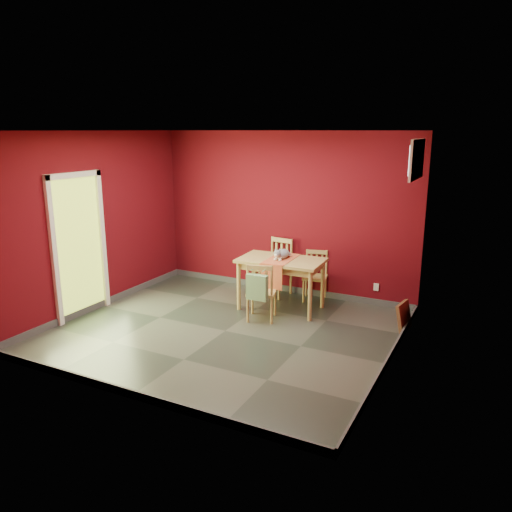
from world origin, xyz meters
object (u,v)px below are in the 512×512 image
at_px(tote_bag, 257,287).
at_px(picture_frame, 404,316).
at_px(dining_table, 281,265).
at_px(chair_near, 261,291).
at_px(cat, 282,252).
at_px(chair_far_right, 315,275).
at_px(chair_far_left, 277,266).

relative_size(tote_bag, picture_frame, 1.08).
relative_size(dining_table, chair_near, 1.51).
height_order(tote_bag, picture_frame, tote_bag).
distance_m(cat, picture_frame, 2.00).
xyz_separation_m(chair_far_right, cat, (-0.32, -0.64, 0.49)).
relative_size(chair_far_left, picture_frame, 2.36).
bearing_deg(cat, chair_far_left, 102.98).
bearing_deg(chair_far_right, chair_far_left, -176.65).
xyz_separation_m(chair_far_left, chair_far_right, (0.67, 0.04, -0.07)).
relative_size(chair_far_left, chair_far_right, 1.18).
bearing_deg(picture_frame, dining_table, -179.75).
xyz_separation_m(tote_bag, picture_frame, (1.89, 0.78, -0.37)).
height_order(chair_far_right, cat, cat).
relative_size(dining_table, cat, 3.23).
distance_m(chair_far_left, cat, 0.81).
bearing_deg(chair_near, tote_bag, -79.81).
bearing_deg(chair_near, dining_table, 83.92).
distance_m(chair_near, cat, 0.75).
bearing_deg(chair_far_right, tote_bag, -103.41).
bearing_deg(picture_frame, cat, 179.44).
height_order(dining_table, tote_bag, tote_bag).
distance_m(chair_far_right, chair_near, 1.29).
distance_m(dining_table, picture_frame, 1.94).
bearing_deg(tote_bag, cat, 88.27).
xyz_separation_m(cat, picture_frame, (1.87, -0.02, -0.71)).
bearing_deg(picture_frame, chair_near, -163.43).
distance_m(dining_table, tote_bag, 0.78).
relative_size(dining_table, chair_far_right, 1.63).
bearing_deg(chair_far_left, dining_table, -60.49).
height_order(dining_table, cat, cat).
bearing_deg(cat, chair_far_right, 45.76).
height_order(chair_far_right, chair_near, chair_near).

